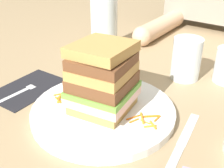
% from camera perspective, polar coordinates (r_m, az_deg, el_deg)
% --- Properties ---
extents(ground_plane, '(3.00, 3.00, 0.00)m').
position_cam_1_polar(ground_plane, '(0.59, 1.04, -5.32)').
color(ground_plane, '#9E8460').
extents(main_plate, '(0.28, 0.28, 0.02)m').
position_cam_1_polar(main_plate, '(0.57, -1.75, -5.40)').
color(main_plate, white).
rests_on(main_plate, ground_plane).
extents(sandwich, '(0.13, 0.13, 0.13)m').
position_cam_1_polar(sandwich, '(0.54, -1.87, 1.04)').
color(sandwich, tan).
rests_on(sandwich, main_plate).
extents(carrot_shred_0, '(0.02, 0.01, 0.00)m').
position_cam_1_polar(carrot_shred_0, '(0.63, -8.82, -1.41)').
color(carrot_shred_0, orange).
rests_on(carrot_shred_0, main_plate).
extents(carrot_shred_1, '(0.00, 0.02, 0.00)m').
position_cam_1_polar(carrot_shred_1, '(0.61, -10.26, -2.42)').
color(carrot_shred_1, orange).
rests_on(carrot_shred_1, main_plate).
extents(carrot_shred_2, '(0.02, 0.03, 0.00)m').
position_cam_1_polar(carrot_shred_2, '(0.61, -10.41, -2.83)').
color(carrot_shred_2, orange).
rests_on(carrot_shred_2, main_plate).
extents(carrot_shred_3, '(0.03, 0.01, 0.00)m').
position_cam_1_polar(carrot_shred_3, '(0.60, -10.62, -3.12)').
color(carrot_shred_3, orange).
rests_on(carrot_shred_3, main_plate).
extents(carrot_shred_4, '(0.01, 0.03, 0.00)m').
position_cam_1_polar(carrot_shred_4, '(0.60, -8.93, -3.03)').
color(carrot_shred_4, orange).
rests_on(carrot_shred_4, main_plate).
extents(carrot_shred_5, '(0.02, 0.03, 0.00)m').
position_cam_1_polar(carrot_shred_5, '(0.60, -9.21, -3.15)').
color(carrot_shred_5, orange).
rests_on(carrot_shred_5, main_plate).
extents(carrot_shred_6, '(0.02, 0.03, 0.00)m').
position_cam_1_polar(carrot_shred_6, '(0.62, -10.17, -1.93)').
color(carrot_shred_6, orange).
rests_on(carrot_shred_6, main_plate).
extents(carrot_shred_7, '(0.02, 0.00, 0.00)m').
position_cam_1_polar(carrot_shred_7, '(0.53, 6.58, -7.45)').
color(carrot_shred_7, orange).
rests_on(carrot_shred_7, main_plate).
extents(carrot_shred_8, '(0.03, 0.02, 0.00)m').
position_cam_1_polar(carrot_shred_8, '(0.55, 8.03, -6.12)').
color(carrot_shred_8, orange).
rests_on(carrot_shred_8, main_plate).
extents(carrot_shred_9, '(0.02, 0.03, 0.00)m').
position_cam_1_polar(carrot_shred_9, '(0.54, 6.00, -6.72)').
color(carrot_shred_9, orange).
rests_on(carrot_shred_9, main_plate).
extents(carrot_shred_10, '(0.00, 0.02, 0.00)m').
position_cam_1_polar(carrot_shred_10, '(0.54, 8.73, -6.99)').
color(carrot_shred_10, orange).
rests_on(carrot_shred_10, main_plate).
extents(carrot_shred_11, '(0.01, 0.02, 0.00)m').
position_cam_1_polar(carrot_shred_11, '(0.53, 4.37, -7.24)').
color(carrot_shred_11, orange).
rests_on(carrot_shred_11, main_plate).
extents(carrot_shred_12, '(0.02, 0.03, 0.00)m').
position_cam_1_polar(carrot_shred_12, '(0.54, 4.35, -6.55)').
color(carrot_shred_12, orange).
rests_on(carrot_shred_12, main_plate).
extents(carrot_shred_13, '(0.02, 0.02, 0.00)m').
position_cam_1_polar(carrot_shred_13, '(0.52, 7.55, -8.27)').
color(carrot_shred_13, orange).
rests_on(carrot_shred_13, main_plate).
extents(carrot_shred_14, '(0.02, 0.02, 0.00)m').
position_cam_1_polar(carrot_shred_14, '(0.53, 8.13, -8.04)').
color(carrot_shred_14, orange).
rests_on(carrot_shred_14, main_plate).
extents(napkin_dark, '(0.11, 0.17, 0.00)m').
position_cam_1_polar(napkin_dark, '(0.69, -16.26, -0.80)').
color(napkin_dark, black).
rests_on(napkin_dark, ground_plane).
extents(fork, '(0.02, 0.17, 0.00)m').
position_cam_1_polar(fork, '(0.68, -17.76, -1.30)').
color(fork, silver).
rests_on(fork, napkin_dark).
extents(knife, '(0.04, 0.20, 0.00)m').
position_cam_1_polar(knife, '(0.52, 13.38, -11.83)').
color(knife, silver).
rests_on(knife, ground_plane).
extents(juice_glass, '(0.07, 0.07, 0.10)m').
position_cam_1_polar(juice_glass, '(0.72, 14.44, 4.36)').
color(juice_glass, white).
rests_on(juice_glass, ground_plane).
extents(water_bottle, '(0.08, 0.08, 0.28)m').
position_cam_1_polar(water_bottle, '(0.84, -1.60, 14.30)').
color(water_bottle, silver).
rests_on(water_bottle, ground_plane).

